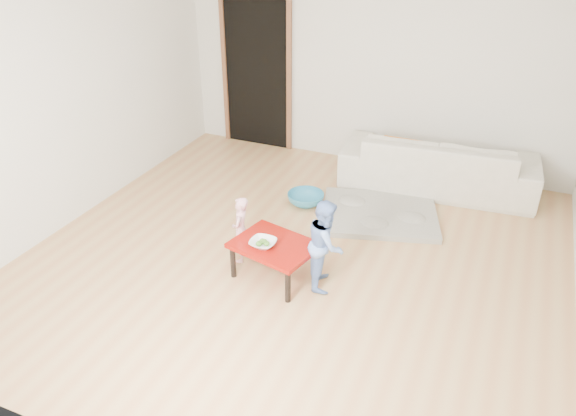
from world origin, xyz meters
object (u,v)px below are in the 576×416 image
Objects in this scene: sofa at (438,163)px; child_blue at (326,244)px; basin at (306,199)px; child_pink at (241,230)px; bowl at (263,243)px; red_table at (275,260)px.

child_blue is (-0.58, -2.33, 0.09)m from sofa.
child_pink is at bearing -96.91° from basin.
sofa is 2.66× the size of child_blue.
basin is at bearing 96.83° from bowl.
child_blue is (0.87, -0.05, 0.09)m from child_pink.
bowl reaches higher than red_table.
bowl is 0.40m from child_pink.
bowl is 1.54m from basin.
child_pink is 0.79× the size of child_blue.
bowl is 0.35× the size of child_pink.
sofa reaches higher than bowl.
child_blue reaches higher than basin.
bowl is at bearing 61.65° from sofa.
sofa is at bearing 134.86° from child_pink.
red_table is 1.08× the size of child_pink.
sofa is at bearing 37.96° from basin.
child_blue is at bearing 17.21° from bowl.
sofa is 2.71m from child_pink.
red_table is 3.12× the size of bowl.
bowl is at bearing -83.17° from basin.
child_pink is (-0.33, 0.21, -0.06)m from bowl.
child_pink is 1.32m from basin.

